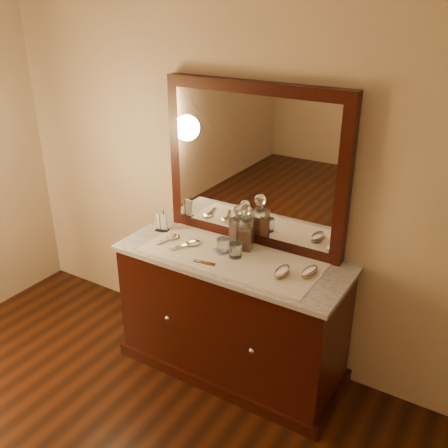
{
  "coord_description": "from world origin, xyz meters",
  "views": [
    {
      "loc": [
        1.36,
        -0.35,
        2.29
      ],
      "look_at": [
        0.0,
        1.85,
        1.1
      ],
      "focal_mm": 40.14,
      "sensor_mm": 36.0,
      "label": 1
    }
  ],
  "objects_px": {
    "comb": "(204,262)",
    "dresser_cabinet": "(232,316)",
    "hand_mirror_inner": "(190,244)",
    "decanter_left": "(238,228)",
    "decanter_right": "(245,232)",
    "hand_mirror_outer": "(171,238)",
    "brush_far": "(310,272)",
    "napkin_rack": "(162,223)",
    "brush_near": "(282,272)",
    "pin_dish": "(220,251)",
    "mirror_frame": "(254,166)"
  },
  "relations": [
    {
      "from": "comb",
      "to": "dresser_cabinet",
      "type": "bearing_deg",
      "value": 56.15
    },
    {
      "from": "hand_mirror_inner",
      "to": "decanter_left",
      "type": "bearing_deg",
      "value": 37.68
    },
    {
      "from": "decanter_right",
      "to": "hand_mirror_outer",
      "type": "bearing_deg",
      "value": -165.05
    },
    {
      "from": "comb",
      "to": "brush_far",
      "type": "relative_size",
      "value": 0.89
    },
    {
      "from": "decanter_left",
      "to": "hand_mirror_inner",
      "type": "height_order",
      "value": "decanter_left"
    },
    {
      "from": "napkin_rack",
      "to": "hand_mirror_inner",
      "type": "height_order",
      "value": "napkin_rack"
    },
    {
      "from": "brush_far",
      "to": "brush_near",
      "type": "bearing_deg",
      "value": -148.2
    },
    {
      "from": "decanter_left",
      "to": "dresser_cabinet",
      "type": "bearing_deg",
      "value": -69.64
    },
    {
      "from": "napkin_rack",
      "to": "brush_near",
      "type": "distance_m",
      "value": 0.95
    },
    {
      "from": "brush_near",
      "to": "pin_dish",
      "type": "bearing_deg",
      "value": 173.61
    },
    {
      "from": "brush_far",
      "to": "hand_mirror_outer",
      "type": "height_order",
      "value": "brush_far"
    },
    {
      "from": "napkin_rack",
      "to": "brush_near",
      "type": "bearing_deg",
      "value": -6.98
    },
    {
      "from": "brush_far",
      "to": "hand_mirror_inner",
      "type": "bearing_deg",
      "value": -176.51
    },
    {
      "from": "brush_near",
      "to": "hand_mirror_inner",
      "type": "height_order",
      "value": "brush_near"
    },
    {
      "from": "pin_dish",
      "to": "napkin_rack",
      "type": "height_order",
      "value": "napkin_rack"
    },
    {
      "from": "comb",
      "to": "decanter_left",
      "type": "bearing_deg",
      "value": 78.25
    },
    {
      "from": "napkin_rack",
      "to": "pin_dish",
      "type": "bearing_deg",
      "value": -7.5
    },
    {
      "from": "brush_near",
      "to": "brush_far",
      "type": "distance_m",
      "value": 0.16
    },
    {
      "from": "mirror_frame",
      "to": "hand_mirror_outer",
      "type": "xyz_separation_m",
      "value": [
        -0.45,
        -0.26,
        -0.49
      ]
    },
    {
      "from": "mirror_frame",
      "to": "hand_mirror_outer",
      "type": "distance_m",
      "value": 0.72
    },
    {
      "from": "comb",
      "to": "hand_mirror_outer",
      "type": "relative_size",
      "value": 0.7
    },
    {
      "from": "comb",
      "to": "brush_near",
      "type": "bearing_deg",
      "value": 8.03
    },
    {
      "from": "decanter_right",
      "to": "hand_mirror_outer",
      "type": "distance_m",
      "value": 0.5
    },
    {
      "from": "dresser_cabinet",
      "to": "brush_far",
      "type": "bearing_deg",
      "value": 2.74
    },
    {
      "from": "brush_near",
      "to": "brush_far",
      "type": "bearing_deg",
      "value": 31.8
    },
    {
      "from": "dresser_cabinet",
      "to": "decanter_right",
      "type": "distance_m",
      "value": 0.57
    },
    {
      "from": "pin_dish",
      "to": "napkin_rack",
      "type": "xyz_separation_m",
      "value": [
        -0.5,
        0.07,
        0.04
      ]
    },
    {
      "from": "decanter_right",
      "to": "brush_far",
      "type": "xyz_separation_m",
      "value": [
        0.47,
        -0.09,
        -0.1
      ]
    },
    {
      "from": "brush_far",
      "to": "decanter_left",
      "type": "bearing_deg",
      "value": 166.05
    },
    {
      "from": "hand_mirror_outer",
      "to": "decanter_right",
      "type": "bearing_deg",
      "value": 14.95
    },
    {
      "from": "mirror_frame",
      "to": "hand_mirror_inner",
      "type": "distance_m",
      "value": 0.63
    },
    {
      "from": "brush_far",
      "to": "hand_mirror_inner",
      "type": "height_order",
      "value": "brush_far"
    },
    {
      "from": "mirror_frame",
      "to": "hand_mirror_inner",
      "type": "relative_size",
      "value": 5.51
    },
    {
      "from": "pin_dish",
      "to": "hand_mirror_outer",
      "type": "xyz_separation_m",
      "value": [
        -0.37,
        -0.01,
        0.0
      ]
    },
    {
      "from": "hand_mirror_outer",
      "to": "hand_mirror_inner",
      "type": "distance_m",
      "value": 0.15
    },
    {
      "from": "decanter_left",
      "to": "hand_mirror_outer",
      "type": "height_order",
      "value": "decanter_left"
    },
    {
      "from": "brush_far",
      "to": "hand_mirror_outer",
      "type": "relative_size",
      "value": 0.79
    },
    {
      "from": "dresser_cabinet",
      "to": "hand_mirror_inner",
      "type": "bearing_deg",
      "value": -175.28
    },
    {
      "from": "dresser_cabinet",
      "to": "decanter_right",
      "type": "xyz_separation_m",
      "value": [
        0.02,
        0.11,
        0.56
      ]
    },
    {
      "from": "napkin_rack",
      "to": "decanter_left",
      "type": "height_order",
      "value": "decanter_left"
    },
    {
      "from": "mirror_frame",
      "to": "comb",
      "type": "height_order",
      "value": "mirror_frame"
    },
    {
      "from": "napkin_rack",
      "to": "hand_mirror_outer",
      "type": "bearing_deg",
      "value": -29.49
    },
    {
      "from": "comb",
      "to": "hand_mirror_inner",
      "type": "distance_m",
      "value": 0.26
    },
    {
      "from": "dresser_cabinet",
      "to": "pin_dish",
      "type": "distance_m",
      "value": 0.46
    },
    {
      "from": "dresser_cabinet",
      "to": "mirror_frame",
      "type": "relative_size",
      "value": 1.17
    },
    {
      "from": "brush_near",
      "to": "hand_mirror_inner",
      "type": "relative_size",
      "value": 0.7
    },
    {
      "from": "decanter_left",
      "to": "brush_near",
      "type": "relative_size",
      "value": 1.71
    },
    {
      "from": "pin_dish",
      "to": "brush_far",
      "type": "xyz_separation_m",
      "value": [
        0.57,
        0.03,
        0.01
      ]
    },
    {
      "from": "brush_near",
      "to": "hand_mirror_outer",
      "type": "distance_m",
      "value": 0.81
    },
    {
      "from": "dresser_cabinet",
      "to": "hand_mirror_inner",
      "type": "height_order",
      "value": "hand_mirror_inner"
    }
  ]
}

